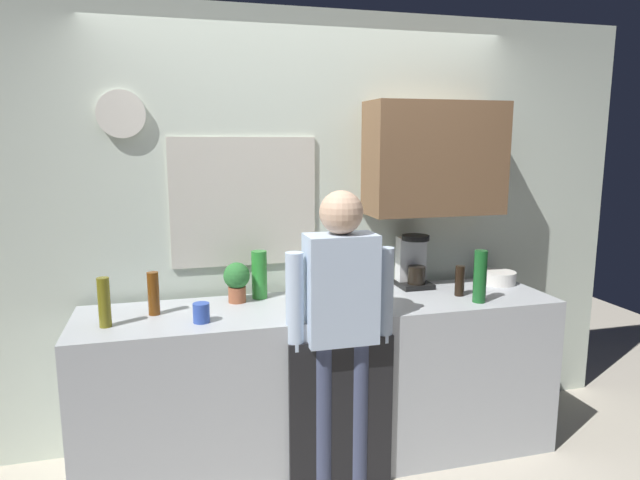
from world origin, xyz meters
name	(u,v)px	position (x,y,z in m)	size (l,w,h in m)	color
kitchen_counter	(325,382)	(0.00, 0.30, 0.47)	(2.69, 0.64, 0.93)	#B2B7BC
dishwasher_panel	(343,416)	(0.00, -0.03, 0.42)	(0.56, 0.02, 0.84)	black
back_wall_assembly	(322,218)	(0.09, 0.70, 1.36)	(4.29, 0.42, 2.60)	silver
coffee_maker	(413,263)	(0.64, 0.54, 1.08)	(0.20, 0.20, 0.33)	black
bottle_dark_sauce	(460,281)	(0.82, 0.26, 1.02)	(0.06, 0.06, 0.18)	black
bottle_clear_soda	(259,275)	(-0.33, 0.52, 1.07)	(0.09, 0.09, 0.28)	#2D8C33
bottle_green_wine	(480,276)	(0.86, 0.11, 1.08)	(0.07, 0.07, 0.30)	#195923
bottle_amber_beer	(153,293)	(-0.92, 0.35, 1.05)	(0.06, 0.06, 0.23)	brown
bottle_olive_oil	(104,302)	(-1.15, 0.21, 1.06)	(0.06, 0.06, 0.25)	olive
cup_terracotta_mug	(318,291)	(-0.01, 0.42, 0.98)	(0.08, 0.08, 0.09)	#B26647
cup_blue_mug	(201,313)	(-0.69, 0.16, 0.98)	(0.08, 0.08, 0.10)	#3351B2
mixing_bowl	(498,278)	(1.20, 0.45, 0.97)	(0.22, 0.22, 0.08)	white
potted_plant	(237,280)	(-0.47, 0.47, 1.06)	(0.15, 0.15, 0.23)	#9E5638
dish_soap	(338,288)	(0.09, 0.33, 1.01)	(0.06, 0.06, 0.18)	yellow
person_at_sink	(341,317)	(0.00, 0.00, 0.95)	(0.57, 0.22, 1.60)	#3F4766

